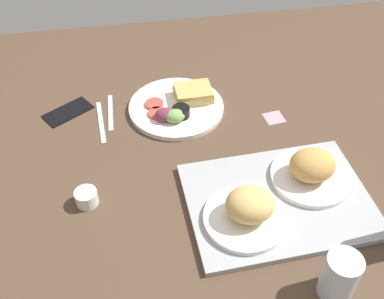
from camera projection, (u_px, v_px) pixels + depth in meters
The scene contains 11 objects.
ground_plane at pixel (197, 155), 127.89cm from camera, with size 190.00×150.00×3.00cm, color #4C3828.
serving_tray at pixel (278, 200), 113.25cm from camera, with size 45.00×33.00×1.60cm, color #9EA0A3.
bread_plate_near at pixel (312, 170), 114.85cm from camera, with size 20.55×20.55×9.31cm.
bread_plate_far at pixel (248, 210), 105.61cm from camera, with size 19.79×19.79×9.31cm.
plate_with_salad at pixel (179, 106), 138.65cm from camera, with size 28.96×28.96×5.40cm.
drinking_glass at pixel (340, 276), 92.67cm from camera, with size 7.38×7.38×11.55cm, color silver.
espresso_cup at pixel (86, 197), 112.39cm from camera, with size 5.60×5.60×4.00cm, color silver.
fork at pixel (110, 112), 138.79cm from camera, with size 17.00×1.40×0.50cm, color #B7B7BC.
knife at pixel (101, 122), 135.60cm from camera, with size 19.00×1.40×0.50cm, color #B7B7BC.
cell_phone at pixel (68, 111), 138.81cm from camera, with size 14.40×7.20×0.80cm, color black.
sticky_note at pixel (274, 118), 137.17cm from camera, with size 5.60×5.60×0.12cm, color pink.
Camera 1 is at (17.13, 88.85, 88.90)cm, focal length 42.69 mm.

